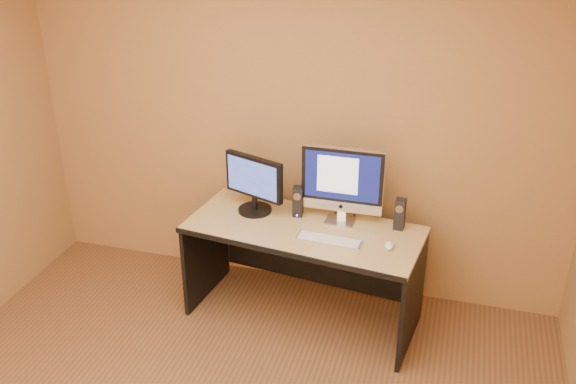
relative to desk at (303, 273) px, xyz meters
name	(u,v)px	position (x,y,z in m)	size (l,w,h in m)	color
walls	(177,269)	(-0.20, -1.50, 0.93)	(4.00, 4.00, 2.60)	#93643B
desk	(303,273)	(0.00, 0.00, 0.00)	(1.59, 0.70, 0.74)	tan
imac	(341,186)	(0.22, 0.16, 0.64)	(0.57, 0.21, 0.55)	silver
second_monitor	(254,185)	(-0.40, 0.14, 0.58)	(0.48, 0.24, 0.42)	black
speaker_left	(298,201)	(-0.08, 0.16, 0.48)	(0.07, 0.07, 0.22)	black
speaker_right	(400,214)	(0.62, 0.17, 0.48)	(0.07, 0.07, 0.22)	black
keyboard	(329,240)	(0.20, -0.13, 0.38)	(0.43, 0.12, 0.02)	silver
mouse	(389,245)	(0.60, -0.11, 0.39)	(0.06, 0.10, 0.04)	silver
cable_a	(355,212)	(0.30, 0.31, 0.37)	(0.01, 0.01, 0.22)	black
cable_b	(338,211)	(0.18, 0.30, 0.37)	(0.01, 0.01, 0.18)	black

